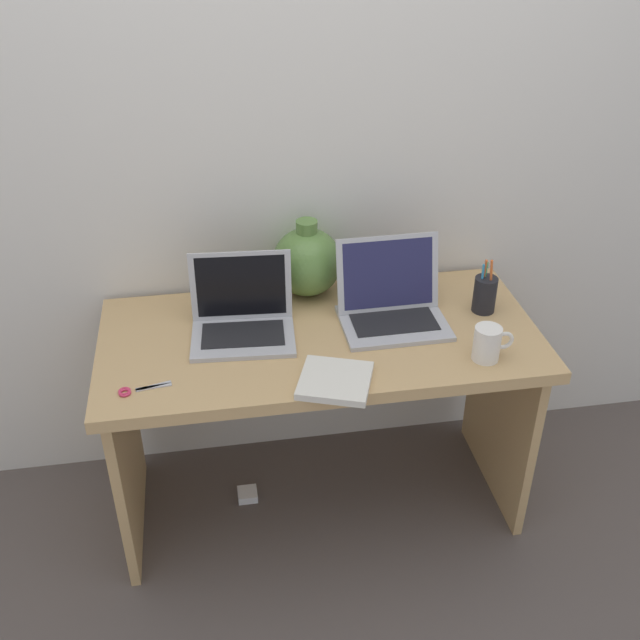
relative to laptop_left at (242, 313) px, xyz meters
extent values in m
plane|color=#564C47|center=(0.23, -0.06, -0.78)|extent=(6.00, 6.00, 0.00)
cube|color=silver|center=(0.23, 0.30, 0.42)|extent=(4.40, 0.04, 2.40)
cube|color=tan|center=(0.23, -0.06, -0.08)|extent=(1.37, 0.65, 0.04)
cube|color=tan|center=(-0.41, -0.06, -0.44)|extent=(0.03, 0.55, 0.68)
cube|color=tan|center=(0.88, -0.06, -0.44)|extent=(0.03, 0.55, 0.68)
cube|color=#B2B2B7|center=(0.00, -0.05, -0.06)|extent=(0.33, 0.26, 0.01)
cube|color=black|center=(0.00, -0.05, -0.05)|extent=(0.26, 0.16, 0.00)
cube|color=#B2B2B7|center=(0.00, 0.06, 0.06)|extent=(0.32, 0.05, 0.23)
cube|color=black|center=(0.00, 0.06, 0.06)|extent=(0.28, 0.05, 0.20)
cube|color=#B2B2B7|center=(0.47, -0.05, -0.06)|extent=(0.33, 0.26, 0.01)
cube|color=black|center=(0.47, -0.05, -0.05)|extent=(0.27, 0.16, 0.00)
cube|color=#B2B2B7|center=(0.47, 0.05, 0.07)|extent=(0.33, 0.08, 0.24)
cube|color=#23234C|center=(0.47, 0.05, 0.07)|extent=(0.29, 0.07, 0.21)
ellipsoid|color=#5B843D|center=(0.23, 0.20, 0.05)|extent=(0.23, 0.23, 0.23)
cylinder|color=#5B843D|center=(0.23, 0.20, 0.18)|extent=(0.07, 0.07, 0.04)
cube|color=silver|center=(0.23, -0.32, -0.05)|extent=(0.25, 0.25, 0.02)
cylinder|color=white|center=(0.69, -0.27, -0.01)|extent=(0.08, 0.08, 0.11)
torus|color=white|center=(0.75, -0.27, 0.00)|extent=(0.06, 0.01, 0.06)
cylinder|color=black|center=(0.78, -0.01, 0.00)|extent=(0.07, 0.07, 0.12)
cylinder|color=orange|center=(0.79, -0.02, 0.05)|extent=(0.03, 0.02, 0.16)
cylinder|color=orange|center=(0.78, 0.00, 0.04)|extent=(0.01, 0.01, 0.14)
cylinder|color=#4CA566|center=(0.78, 0.00, 0.04)|extent=(0.02, 0.01, 0.13)
cylinder|color=#338CBF|center=(0.77, -0.01, 0.04)|extent=(0.01, 0.01, 0.13)
cube|color=#B7B7BC|center=(-0.27, -0.25, -0.06)|extent=(0.10, 0.04, 0.00)
cube|color=#B7B7BC|center=(-0.27, -0.26, -0.06)|extent=(0.10, 0.02, 0.00)
torus|color=#D83359|center=(-0.35, -0.27, -0.06)|extent=(0.03, 0.04, 0.01)
torus|color=#D83359|center=(-0.35, -0.26, -0.06)|extent=(0.03, 0.04, 0.01)
cube|color=white|center=(-0.02, -0.01, -0.77)|extent=(0.07, 0.07, 0.03)
camera|label=1|loc=(-0.08, -1.98, 1.21)|focal=41.92mm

